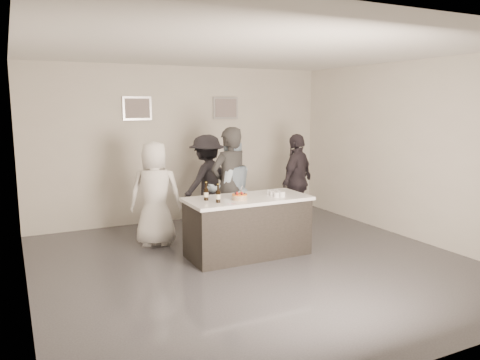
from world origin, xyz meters
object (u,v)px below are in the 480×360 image
(bar_counter, at_px, (248,226))
(person_guest_right, at_px, (297,181))
(cake, at_px, (240,197))
(person_guest_left, at_px, (155,194))
(beer_bottle_b, at_px, (218,193))
(person_main_blue, at_px, (230,191))
(beer_bottle_a, at_px, (206,191))
(person_main_black, at_px, (229,186))
(person_guest_back, at_px, (207,181))

(bar_counter, height_order, person_guest_right, person_guest_right)
(cake, relative_size, person_guest_left, 0.13)
(cake, bearing_deg, person_guest_left, 125.83)
(beer_bottle_b, xyz_separation_m, person_main_blue, (0.66, 1.00, -0.18))
(beer_bottle_a, height_order, person_main_black, person_main_black)
(person_main_blue, bearing_deg, bar_counter, 85.74)
(beer_bottle_b, relative_size, person_guest_back, 0.15)
(person_guest_back, bearing_deg, person_main_blue, 64.82)
(beer_bottle_a, distance_m, person_guest_back, 1.95)
(bar_counter, xyz_separation_m, beer_bottle_b, (-0.55, -0.15, 0.58))
(person_guest_right, bearing_deg, beer_bottle_b, -1.05)
(bar_counter, relative_size, person_main_blue, 1.09)
(person_guest_left, bearing_deg, person_main_blue, -173.57)
(beer_bottle_b, height_order, person_main_black, person_main_black)
(beer_bottle_a, distance_m, person_main_blue, 1.10)
(bar_counter, distance_m, beer_bottle_b, 0.81)
(person_main_black, relative_size, person_main_blue, 1.13)
(beer_bottle_b, bearing_deg, cake, 7.02)
(person_main_blue, relative_size, person_guest_back, 0.99)
(cake, height_order, person_main_black, person_main_black)
(beer_bottle_a, relative_size, person_guest_left, 0.15)
(bar_counter, bearing_deg, cake, -150.91)
(person_main_black, distance_m, person_guest_left, 1.21)
(beer_bottle_b, xyz_separation_m, person_guest_right, (2.14, 1.23, -0.16))
(person_guest_right, bearing_deg, person_guest_back, -58.59)
(person_main_black, xyz_separation_m, person_guest_left, (-1.12, 0.43, -0.11))
(person_guest_right, relative_size, person_guest_back, 1.01)
(person_main_blue, xyz_separation_m, person_guest_back, (-0.00, 1.01, 0.01))
(person_main_blue, bearing_deg, person_guest_right, -167.91)
(person_guest_left, bearing_deg, person_guest_right, -161.19)
(person_guest_left, bearing_deg, person_guest_back, -129.16)
(person_main_blue, bearing_deg, cake, 75.88)
(bar_counter, distance_m, beer_bottle_a, 0.87)
(beer_bottle_a, relative_size, person_main_black, 0.14)
(person_guest_left, bearing_deg, cake, 145.99)
(cake, height_order, person_guest_back, person_guest_back)
(beer_bottle_a, distance_m, person_guest_right, 2.46)
(beer_bottle_a, distance_m, person_main_black, 0.94)
(beer_bottle_b, bearing_deg, person_guest_left, 112.66)
(bar_counter, bearing_deg, person_guest_right, 34.23)
(person_guest_right, bearing_deg, person_guest_left, -32.32)
(person_guest_left, bearing_deg, beer_bottle_b, 132.82)
(cake, bearing_deg, beer_bottle_a, 159.23)
(person_guest_left, relative_size, person_guest_right, 0.97)
(cake, relative_size, beer_bottle_b, 0.87)
(person_main_blue, xyz_separation_m, person_guest_left, (-1.20, 0.29, 0.00))
(beer_bottle_b, distance_m, person_main_blue, 1.21)
(person_main_black, height_order, person_guest_back, person_main_black)
(beer_bottle_a, height_order, person_guest_left, person_guest_left)
(beer_bottle_b, bearing_deg, person_main_black, 55.93)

